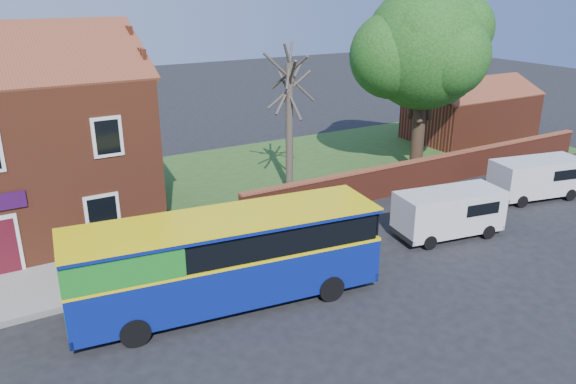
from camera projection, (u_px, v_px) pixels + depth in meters
ground at (280, 322)px, 17.35m from camera, size 120.00×120.00×0.00m
pavement at (13, 296)px, 18.70m from camera, size 18.00×3.50×0.12m
kerb at (19, 321)px, 17.28m from camera, size 18.00×0.15×0.14m
grass_strip at (362, 157)px, 34.02m from camera, size 26.00×12.00×0.04m
boundary_wall at (433, 171)px, 28.88m from camera, size 22.00×0.38×1.60m
outbuilding at (470, 115)px, 37.71m from camera, size 8.20×5.06×4.17m
bus at (217, 258)px, 17.68m from camera, size 10.12×3.66×3.02m
van_near at (449, 211)px, 22.98m from camera, size 4.66×2.45×1.95m
van_far at (537, 177)px, 27.14m from camera, size 4.69×2.63×1.94m
large_tree at (423, 51)px, 29.55m from camera, size 8.17×6.47×9.97m
bare_tree at (289, 121)px, 27.34m from camera, size 2.61×3.10×6.95m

